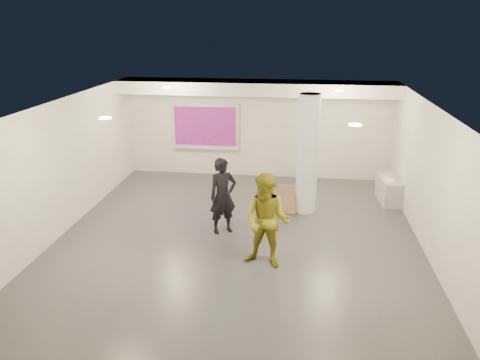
# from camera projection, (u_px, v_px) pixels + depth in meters

# --- Properties ---
(floor) EXTENTS (8.00, 9.00, 0.01)m
(floor) POSITION_uv_depth(u_px,v_px,m) (238.00, 238.00, 10.50)
(floor) COLOR #36383D
(floor) RESTS_ON ground
(ceiling) EXTENTS (8.00, 9.00, 0.01)m
(ceiling) POSITION_uv_depth(u_px,v_px,m) (237.00, 105.00, 9.52)
(ceiling) COLOR white
(ceiling) RESTS_ON floor
(wall_back) EXTENTS (8.00, 0.01, 3.00)m
(wall_back) POSITION_uv_depth(u_px,v_px,m) (257.00, 129.00, 14.23)
(wall_back) COLOR silver
(wall_back) RESTS_ON floor
(wall_front) EXTENTS (8.00, 0.01, 3.00)m
(wall_front) POSITION_uv_depth(u_px,v_px,m) (189.00, 289.00, 5.79)
(wall_front) COLOR silver
(wall_front) RESTS_ON floor
(wall_left) EXTENTS (0.01, 9.00, 3.00)m
(wall_left) POSITION_uv_depth(u_px,v_px,m) (61.00, 168.00, 10.49)
(wall_left) COLOR silver
(wall_left) RESTS_ON floor
(wall_right) EXTENTS (0.01, 9.00, 3.00)m
(wall_right) POSITION_uv_depth(u_px,v_px,m) (432.00, 183.00, 9.52)
(wall_right) COLOR silver
(wall_right) RESTS_ON floor
(soffit_band) EXTENTS (8.00, 1.10, 0.36)m
(soffit_band) POSITION_uv_depth(u_px,v_px,m) (256.00, 88.00, 13.28)
(soffit_band) COLOR silver
(soffit_band) RESTS_ON ceiling
(downlight_nw) EXTENTS (0.22, 0.22, 0.02)m
(downlight_nw) POSITION_uv_depth(u_px,v_px,m) (166.00, 87.00, 12.14)
(downlight_nw) COLOR #FFDE95
(downlight_nw) RESTS_ON ceiling
(downlight_ne) EXTENTS (0.22, 0.22, 0.02)m
(downlight_ne) POSITION_uv_depth(u_px,v_px,m) (339.00, 91.00, 11.60)
(downlight_ne) COLOR #FFDE95
(downlight_ne) RESTS_ON ceiling
(downlight_sw) EXTENTS (0.22, 0.22, 0.02)m
(downlight_sw) POSITION_uv_depth(u_px,v_px,m) (105.00, 118.00, 8.39)
(downlight_sw) COLOR #FFDE95
(downlight_sw) RESTS_ON ceiling
(downlight_se) EXTENTS (0.22, 0.22, 0.02)m
(downlight_se) POSITION_uv_depth(u_px,v_px,m) (355.00, 125.00, 7.85)
(downlight_se) COLOR #FFDE95
(downlight_se) RESTS_ON ceiling
(column) EXTENTS (0.52, 0.52, 3.00)m
(column) POSITION_uv_depth(u_px,v_px,m) (308.00, 155.00, 11.51)
(column) COLOR white
(column) RESTS_ON floor
(projection_screen) EXTENTS (2.10, 0.13, 1.42)m
(projection_screen) POSITION_uv_depth(u_px,v_px,m) (205.00, 127.00, 14.37)
(projection_screen) COLOR silver
(projection_screen) RESTS_ON wall_back
(credenza) EXTENTS (0.57, 1.18, 0.67)m
(credenza) POSITION_uv_depth(u_px,v_px,m) (389.00, 190.00, 12.50)
(credenza) COLOR #9EA0A3
(credenza) RESTS_ON floor
(papers_stack) EXTENTS (0.27, 0.34, 0.02)m
(papers_stack) POSITION_uv_depth(u_px,v_px,m) (389.00, 180.00, 12.22)
(papers_stack) COLOR white
(papers_stack) RESTS_ON credenza
(postit_pad) EXTENTS (0.25, 0.32, 0.03)m
(postit_pad) POSITION_uv_depth(u_px,v_px,m) (388.00, 176.00, 12.51)
(postit_pad) COLOR yellow
(postit_pad) RESTS_ON credenza
(cardboard_back) EXTENTS (0.64, 0.32, 0.66)m
(cardboard_back) POSITION_uv_depth(u_px,v_px,m) (290.00, 198.00, 11.94)
(cardboard_back) COLOR olive
(cardboard_back) RESTS_ON floor
(cardboard_front) EXTENTS (0.52, 0.34, 0.52)m
(cardboard_front) POSITION_uv_depth(u_px,v_px,m) (286.00, 204.00, 11.76)
(cardboard_front) COLOR olive
(cardboard_front) RESTS_ON floor
(woman) EXTENTS (0.77, 0.69, 1.76)m
(woman) POSITION_uv_depth(u_px,v_px,m) (223.00, 196.00, 10.55)
(woman) COLOR black
(woman) RESTS_ON floor
(man) EXTENTS (1.08, 0.94, 1.91)m
(man) POSITION_uv_depth(u_px,v_px,m) (267.00, 221.00, 9.06)
(man) COLOR olive
(man) RESTS_ON floor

